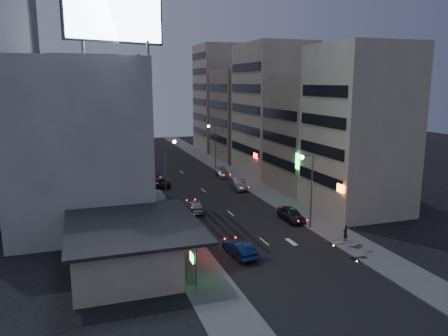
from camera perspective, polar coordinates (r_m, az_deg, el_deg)
name	(u,v)px	position (r m, az deg, el deg)	size (l,w,h in m)	color
ground	(282,256)	(40.84, 7.57, -11.37)	(180.00, 180.00, 0.00)	black
sidewalk_left	(144,188)	(66.21, -10.35, -2.59)	(4.00, 120.00, 0.12)	#4C4C4F
sidewalk_right	(244,180)	(70.18, 2.68, -1.64)	(4.00, 120.00, 0.12)	#4C4C4F
food_court	(123,246)	(38.36, -13.05, -9.90)	(11.00, 13.00, 3.88)	#BDB194
white_building	(78,139)	(54.15, -18.58, 3.59)	(14.00, 24.00, 18.00)	#B9B9B4
shophouse_near	(359,130)	(54.85, 17.18, 4.82)	(10.00, 11.00, 20.00)	#BDB194
shophouse_mid	(313,135)	(64.94, 11.53, 4.22)	(11.00, 12.00, 16.00)	gray
shophouse_far	(272,109)	(75.94, 6.35, 7.62)	(10.00, 14.00, 22.00)	#BDB194
far_left_a	(85,115)	(78.96, -17.64, 6.58)	(11.00, 10.00, 20.00)	#B9B9B4
far_left_b	(82,123)	(92.11, -18.04, 5.57)	(12.00, 10.00, 15.00)	gray
far_right_a	(244,115)	(90.05, 2.57, 6.95)	(11.00, 12.00, 18.00)	gray
far_right_b	(224,98)	(103.21, 0.01, 9.16)	(12.00, 12.00, 24.00)	#BDB194
billboard	(115,16)	(44.32, -14.09, 18.73)	(9.52, 3.75, 6.20)	#595B60
street_lamp_right_near	(309,181)	(46.96, 11.00, -1.61)	(1.60, 0.44, 8.02)	#595B60
street_lamp_left	(168,161)	(57.74, -7.30, 0.87)	(1.60, 0.44, 8.02)	#595B60
street_lamp_right_far	(213,141)	(77.87, -1.40, 3.61)	(1.60, 0.44, 8.02)	#595B60
parked_car_right_near	(291,214)	(50.62, 8.77, -5.98)	(1.85, 4.59, 1.56)	#2B2C31
parked_car_right_mid	(238,184)	(64.60, 1.86, -2.09)	(1.67, 4.78, 1.57)	#999CA1
parked_car_left	(160,182)	(67.05, -8.42, -1.81)	(2.28, 4.94, 1.37)	#28272C
parked_car_right_far	(222,173)	(72.94, -0.21, -0.65)	(1.86, 4.58, 1.33)	#93949B
road_car_blue	(239,249)	(40.25, 2.03, -10.50)	(1.54, 4.41, 1.45)	navy
road_car_silver	(196,206)	(53.63, -3.71, -5.00)	(1.91, 4.69, 1.36)	#A7ABAF
person	(345,233)	(45.25, 15.57, -8.18)	(0.57, 0.38, 1.58)	black
scooter_black_a	(365,250)	(42.03, 17.96, -10.18)	(1.82, 0.61, 1.11)	black
scooter_silver_a	(370,245)	(43.59, 18.53, -9.51)	(1.65, 0.55, 1.01)	#A4A5AC
scooter_blue	(361,241)	(44.29, 17.48, -9.06)	(1.78, 0.59, 1.09)	navy
scooter_black_b	(359,239)	(44.80, 17.24, -8.79)	(1.83, 0.61, 1.12)	black
scooter_silver_b	(344,237)	(44.91, 15.34, -8.67)	(1.73, 0.58, 1.06)	#A4A6AC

